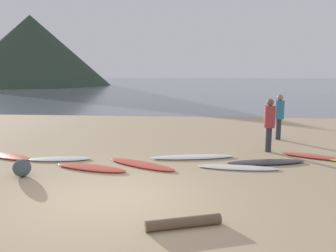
{
  "coord_description": "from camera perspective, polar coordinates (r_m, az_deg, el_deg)",
  "views": [
    {
      "loc": [
        1.71,
        -6.81,
        2.74
      ],
      "look_at": [
        0.66,
        6.03,
        0.6
      ],
      "focal_mm": 36.0,
      "sensor_mm": 36.0,
      "label": 1
    }
  ],
  "objects": [
    {
      "name": "surfboard_1",
      "position": [
        11.92,
        -25.49,
        -4.6
      ],
      "size": [
        2.03,
        1.27,
        0.08
      ],
      "primitive_type": "ellipsoid",
      "rotation": [
        0.0,
        0.0,
        -0.4
      ],
      "color": "#D84C38",
      "rests_on": "ground"
    },
    {
      "name": "surfboard_3",
      "position": [
        9.75,
        -12.91,
        -6.85
      ],
      "size": [
        2.27,
        1.15,
        0.09
      ],
      "primitive_type": "ellipsoid",
      "rotation": [
        0.0,
        0.0,
        -0.28
      ],
      "color": "#D84C38",
      "rests_on": "ground"
    },
    {
      "name": "surfboard_6",
      "position": [
        9.76,
        11.7,
        -6.88
      ],
      "size": [
        2.32,
        0.67,
        0.06
      ],
      "primitive_type": "ellipsoid",
      "rotation": [
        0.0,
        0.0,
        -0.07
      ],
      "color": "silver",
      "rests_on": "ground"
    },
    {
      "name": "ocean_water",
      "position": [
        70.06,
        3.28,
        7.16
      ],
      "size": [
        140.0,
        100.0,
        0.01
      ],
      "primitive_type": "cube",
      "color": "slate",
      "rests_on": "ground"
    },
    {
      "name": "headland_hill",
      "position": [
        66.97,
        -22.05,
        11.74
      ],
      "size": [
        27.83,
        27.83,
        12.48
      ],
      "primitive_type": "cone",
      "color": "#28382B",
      "rests_on": "ground"
    },
    {
      "name": "surfboard_7",
      "position": [
        10.47,
        16.28,
        -5.88
      ],
      "size": [
        2.45,
        1.04,
        0.09
      ],
      "primitive_type": "ellipsoid",
      "rotation": [
        0.0,
        0.0,
        0.2
      ],
      "color": "#333338",
      "rests_on": "ground"
    },
    {
      "name": "person_0",
      "position": [
        14.03,
        18.32,
        2.07
      ],
      "size": [
        0.36,
        0.36,
        1.8
      ],
      "rotation": [
        0.0,
        0.0,
        0.89
      ],
      "color": "#2D2D38",
      "rests_on": "ground"
    },
    {
      "name": "surfboard_4",
      "position": [
        9.87,
        -4.51,
        -6.47
      ],
      "size": [
        2.29,
        1.62,
        0.08
      ],
      "primitive_type": "ellipsoid",
      "rotation": [
        0.0,
        0.0,
        -0.51
      ],
      "color": "#D84C38",
      "rests_on": "ground"
    },
    {
      "name": "ground_plane",
      "position": [
        17.13,
        -1.14,
        -0.12
      ],
      "size": [
        120.0,
        120.0,
        0.2
      ],
      "primitive_type": "cube",
      "color": "tan",
      "rests_on": "ground"
    },
    {
      "name": "beach_rock_near",
      "position": [
        9.6,
        -23.49,
        -6.53
      ],
      "size": [
        0.46,
        0.46,
        0.46
      ],
      "primitive_type": "sphere",
      "color": "#404C51",
      "rests_on": "ground"
    },
    {
      "name": "surfboard_5",
      "position": [
        10.67,
        4.21,
        -5.24
      ],
      "size": [
        2.73,
        1.0,
        0.08
      ],
      "primitive_type": "ellipsoid",
      "rotation": [
        0.0,
        0.0,
        0.18
      ],
      "color": "white",
      "rests_on": "ground"
    },
    {
      "name": "person_1",
      "position": [
        11.78,
        16.79,
        0.84
      ],
      "size": [
        0.36,
        0.36,
        1.8
      ],
      "rotation": [
        0.0,
        0.0,
        2.83
      ],
      "color": "#2D2D38",
      "rests_on": "ground"
    },
    {
      "name": "surfboard_8",
      "position": [
        11.7,
        23.4,
        -4.71
      ],
      "size": [
        1.97,
        1.32,
        0.08
      ],
      "primitive_type": "ellipsoid",
      "rotation": [
        0.0,
        0.0,
        -0.44
      ],
      "color": "#D84C38",
      "rests_on": "ground"
    },
    {
      "name": "driftwood_log",
      "position": [
        6.16,
        2.65,
        -15.98
      ],
      "size": [
        1.36,
        0.61,
        0.19
      ],
      "primitive_type": "cylinder",
      "rotation": [
        0.0,
        1.57,
        0.32
      ],
      "color": "brown",
      "rests_on": "ground"
    },
    {
      "name": "surfboard_2",
      "position": [
        10.94,
        -17.81,
        -5.31
      ],
      "size": [
        1.98,
        0.8,
        0.08
      ],
      "primitive_type": "ellipsoid",
      "rotation": [
        0.0,
        0.0,
        0.15
      ],
      "color": "white",
      "rests_on": "ground"
    }
  ]
}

